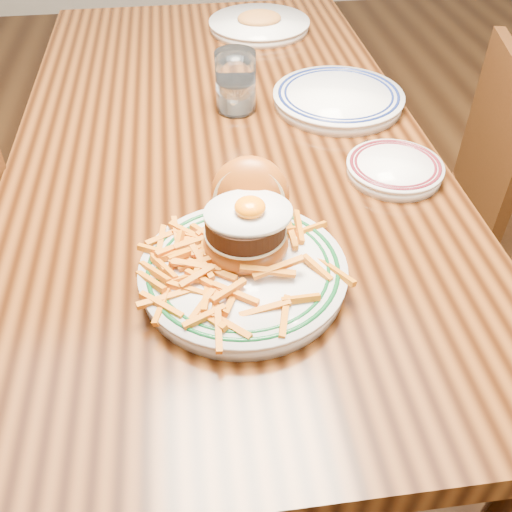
{
  "coord_description": "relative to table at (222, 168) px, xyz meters",
  "views": [
    {
      "loc": [
        -0.07,
        -1.06,
        1.36
      ],
      "look_at": [
        0.02,
        -0.45,
        0.8
      ],
      "focal_mm": 40.0,
      "sensor_mm": 36.0,
      "label": 1
    }
  ],
  "objects": [
    {
      "name": "floor",
      "position": [
        0.0,
        0.0,
        -0.66
      ],
      "size": [
        6.0,
        6.0,
        0.0
      ],
      "primitive_type": "plane",
      "color": "black",
      "rests_on": "ground"
    },
    {
      "name": "table",
      "position": [
        0.0,
        0.0,
        0.0
      ],
      "size": [
        0.85,
        1.6,
        0.75
      ],
      "color": "black",
      "rests_on": "floor"
    },
    {
      "name": "main_plate",
      "position": [
        0.0,
        -0.43,
        0.13
      ],
      "size": [
        0.31,
        0.33,
        0.15
      ],
      "rotation": [
        0.0,
        0.0,
        -0.22
      ],
      "color": "silver",
      "rests_on": "table"
    },
    {
      "name": "side_plate",
      "position": [
        0.31,
        -0.2,
        0.1
      ],
      "size": [
        0.18,
        0.19,
        0.03
      ],
      "rotation": [
        0.0,
        0.0,
        -0.15
      ],
      "color": "silver",
      "rests_on": "table"
    },
    {
      "name": "rear_plate",
      "position": [
        0.27,
        0.09,
        0.11
      ],
      "size": [
        0.29,
        0.29,
        0.03
      ],
      "rotation": [
        0.0,
        0.0,
        -0.17
      ],
      "color": "silver",
      "rests_on": "table"
    },
    {
      "name": "water_glass",
      "position": [
        0.04,
        0.1,
        0.15
      ],
      "size": [
        0.09,
        0.09,
        0.13
      ],
      "color": "white",
      "rests_on": "table"
    },
    {
      "name": "far_plate",
      "position": [
        0.16,
        0.56,
        0.11
      ],
      "size": [
        0.28,
        0.28,
        0.05
      ],
      "rotation": [
        0.0,
        0.0,
        0.03
      ],
      "color": "silver",
      "rests_on": "table"
    }
  ]
}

